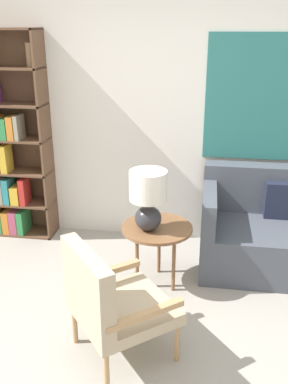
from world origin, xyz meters
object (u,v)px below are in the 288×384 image
bookshelf (4,149)px  armchair (108,299)px  side_table (157,232)px  table_lamp (148,196)px

bookshelf → armchair: bearing=-49.3°
side_table → table_lamp: table_lamp is taller
bookshelf → armchair: 2.26m
armchair → table_lamp: table_lamp is taller
table_lamp → armchair: bearing=-98.8°
bookshelf → table_lamp: bookshelf is taller
armchair → table_lamp: 0.95m
side_table → table_lamp: 0.36m
bookshelf → armchair: bookshelf is taller
bookshelf → table_lamp: bearing=-27.2°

